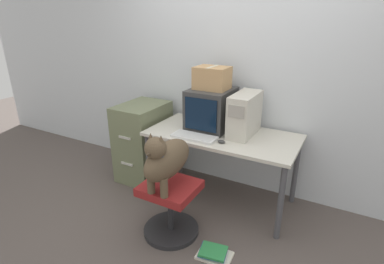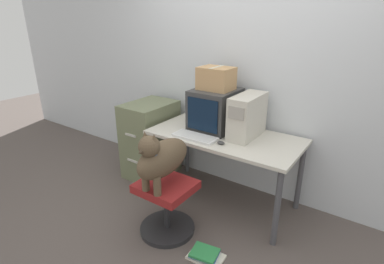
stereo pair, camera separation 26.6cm
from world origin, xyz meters
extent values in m
plane|color=#564C47|center=(0.00, 0.00, 0.00)|extent=(12.00, 12.00, 0.00)
cube|color=silver|center=(0.00, 0.78, 1.30)|extent=(8.00, 0.05, 2.60)
cube|color=beige|center=(0.00, 0.36, 0.71)|extent=(1.43, 0.72, 0.03)
cylinder|color=#4C4C51|center=(-0.66, 0.05, 0.35)|extent=(0.05, 0.05, 0.70)
cylinder|color=#4C4C51|center=(0.66, 0.05, 0.35)|extent=(0.05, 0.05, 0.70)
cylinder|color=#4C4C51|center=(-0.66, 0.67, 0.35)|extent=(0.05, 0.05, 0.70)
cylinder|color=#4C4C51|center=(0.66, 0.67, 0.35)|extent=(0.05, 0.05, 0.70)
cube|color=#383838|center=(-0.18, 0.47, 0.92)|extent=(0.40, 0.45, 0.39)
cube|color=black|center=(-0.18, 0.24, 0.92)|extent=(0.32, 0.01, 0.31)
cube|color=beige|center=(0.18, 0.45, 0.92)|extent=(0.20, 0.46, 0.39)
cube|color=#9E998E|center=(0.18, 0.22, 1.01)|extent=(0.15, 0.01, 0.11)
cube|color=silver|center=(-0.18, 0.13, 0.74)|extent=(0.42, 0.17, 0.02)
cube|color=silver|center=(-0.18, 0.13, 0.75)|extent=(0.38, 0.14, 0.00)
ellipsoid|color=#333333|center=(0.08, 0.14, 0.74)|extent=(0.07, 0.05, 0.03)
cylinder|color=#262628|center=(-0.17, -0.32, 0.02)|extent=(0.48, 0.48, 0.04)
cylinder|color=#262628|center=(-0.17, -0.32, 0.22)|extent=(0.05, 0.05, 0.37)
cube|color=maroon|center=(-0.17, -0.32, 0.44)|extent=(0.44, 0.40, 0.07)
ellipsoid|color=brown|center=(-0.17, -0.34, 0.71)|extent=(0.22, 0.56, 0.29)
cylinder|color=brown|center=(-0.23, -0.49, 0.56)|extent=(0.06, 0.06, 0.16)
cylinder|color=brown|center=(-0.11, -0.49, 0.56)|extent=(0.06, 0.06, 0.16)
sphere|color=brown|center=(-0.17, -0.49, 0.87)|extent=(0.17, 0.17, 0.17)
cone|color=#3E3123|center=(-0.17, -0.57, 0.86)|extent=(0.07, 0.08, 0.07)
cone|color=brown|center=(-0.21, -0.48, 0.94)|extent=(0.06, 0.06, 0.07)
cone|color=brown|center=(-0.12, -0.48, 0.94)|extent=(0.06, 0.06, 0.07)
torus|color=blue|center=(-0.17, -0.47, 0.81)|extent=(0.12, 0.12, 0.02)
cube|color=#6B7251|center=(-0.98, 0.38, 0.44)|extent=(0.44, 0.59, 0.87)
cube|color=beige|center=(-0.98, 0.08, 0.59)|extent=(0.15, 0.01, 0.02)
cube|color=beige|center=(-0.98, 0.08, 0.28)|extent=(0.15, 0.01, 0.02)
cube|color=tan|center=(-0.18, 0.47, 1.23)|extent=(0.32, 0.24, 0.21)
cube|color=beige|center=(-0.18, 0.47, 1.33)|extent=(0.04, 0.24, 0.00)
cube|color=silver|center=(0.29, -0.40, 0.01)|extent=(0.28, 0.20, 0.02)
cube|color=#1E4C9E|center=(0.27, -0.39, 0.03)|extent=(0.24, 0.20, 0.02)
cube|color=#2D8C47|center=(0.28, -0.41, 0.05)|extent=(0.23, 0.20, 0.02)
camera|label=1|loc=(1.03, -2.11, 1.77)|focal=28.00mm
camera|label=2|loc=(1.25, -1.97, 1.77)|focal=28.00mm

